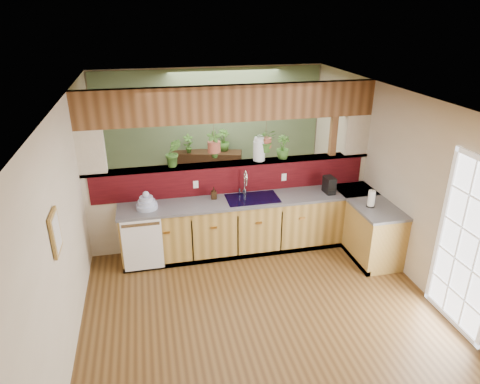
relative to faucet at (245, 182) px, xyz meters
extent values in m
cube|color=#54381A|center=(-0.16, -1.13, -1.13)|extent=(4.60, 7.00, 0.01)
cube|color=brown|center=(-0.16, -1.13, 1.47)|extent=(4.60, 7.00, 0.01)
cube|color=beige|center=(-0.16, 2.37, 0.17)|extent=(4.60, 0.02, 2.60)
cube|color=beige|center=(-2.46, -1.13, 0.17)|extent=(0.02, 7.00, 2.60)
cube|color=beige|center=(2.14, -1.13, 0.17)|extent=(0.02, 7.00, 2.60)
cube|color=beige|center=(-0.16, 0.22, -0.45)|extent=(4.60, 0.15, 1.35)
cube|color=#3E080C|center=(-0.16, 0.13, 0.00)|extent=(4.40, 0.02, 0.45)
cube|color=brown|center=(-0.16, 0.22, 0.24)|extent=(4.60, 0.21, 0.04)
cube|color=brown|center=(-0.16, 0.22, 1.20)|extent=(4.60, 0.15, 0.55)
cube|color=beige|center=(-2.26, 0.22, 0.57)|extent=(0.40, 0.15, 0.70)
cube|color=beige|center=(1.94, 0.22, 0.57)|extent=(0.40, 0.15, 0.70)
cube|color=brown|center=(1.54, 0.22, 0.17)|extent=(0.10, 0.10, 2.60)
cube|color=brown|center=(-0.16, 0.22, 0.24)|extent=(4.60, 0.21, 0.04)
cube|color=brown|center=(-0.16, 0.22, 1.20)|extent=(4.60, 0.15, 0.55)
cube|color=#576E4B|center=(-0.16, 2.35, 0.17)|extent=(4.55, 0.02, 2.55)
cube|color=olive|center=(0.09, -0.16, -0.70)|extent=(4.10, 0.60, 0.86)
cube|color=#525257|center=(0.09, -0.16, -0.25)|extent=(4.14, 0.64, 0.04)
cube|color=olive|center=(1.84, -0.60, -0.70)|extent=(0.60, 1.48, 0.86)
cube|color=#525257|center=(1.84, -0.60, -0.25)|extent=(0.64, 1.52, 0.04)
cube|color=olive|center=(1.84, -0.16, -0.70)|extent=(0.60, 0.60, 0.86)
cube|color=#525257|center=(1.84, -0.16, -0.25)|extent=(0.64, 0.64, 0.04)
cube|color=black|center=(0.09, -0.43, -1.09)|extent=(4.10, 0.06, 0.08)
cube|color=black|center=(1.57, -0.60, -1.09)|extent=(0.06, 1.48, 0.08)
cube|color=white|center=(-1.64, -0.47, -0.68)|extent=(0.58, 0.02, 0.82)
cube|color=#B7B7B2|center=(-1.64, -0.49, -0.33)|extent=(0.54, 0.01, 0.05)
cube|color=black|center=(0.09, -0.16, -0.24)|extent=(0.82, 0.50, 0.03)
cube|color=black|center=(-0.10, -0.16, -0.33)|extent=(0.34, 0.40, 0.16)
cube|color=black|center=(0.28, -0.16, -0.33)|extent=(0.34, 0.40, 0.16)
cube|color=white|center=(2.11, -2.43, -0.08)|extent=(0.06, 1.02, 2.16)
cube|color=olive|center=(-2.44, -1.93, 0.42)|extent=(0.03, 0.35, 0.45)
cube|color=silver|center=(-2.42, -1.93, 0.42)|extent=(0.01, 0.27, 0.37)
cylinder|color=#B7B7B2|center=(0.00, 0.04, -0.18)|extent=(0.06, 0.06, 0.09)
cylinder|color=#B7B7B2|center=(0.00, 0.04, -0.02)|extent=(0.02, 0.02, 0.25)
torus|color=#B7B7B2|center=(0.00, -0.02, 0.10)|extent=(0.18, 0.09, 0.18)
cylinder|color=#B7B7B2|center=(0.00, -0.10, 0.04)|extent=(0.02, 0.02, 0.11)
cylinder|color=#B7B7B2|center=(-0.08, 0.04, -0.16)|extent=(0.03, 0.03, 0.09)
cylinder|color=#A5B1D6|center=(-1.53, -0.17, -0.19)|extent=(0.32, 0.32, 0.07)
cylinder|color=#A5B1D6|center=(-1.53, -0.17, -0.13)|extent=(0.26, 0.26, 0.06)
cylinder|color=#A5B1D6|center=(-1.53, -0.17, -0.07)|extent=(0.20, 0.20, 0.06)
sphere|color=#A5B1D6|center=(-1.53, -0.17, 0.00)|extent=(0.10, 0.10, 0.10)
imported|color=#342313|center=(-0.51, -0.04, -0.13)|extent=(0.08, 0.09, 0.19)
cube|color=black|center=(1.35, -0.21, -0.09)|extent=(0.14, 0.23, 0.27)
cube|color=black|center=(1.35, -0.29, -0.18)|extent=(0.12, 0.09, 0.09)
cylinder|color=silver|center=(1.35, -0.26, -0.15)|extent=(0.07, 0.07, 0.07)
cylinder|color=black|center=(1.75, -0.83, -0.22)|extent=(0.13, 0.13, 0.02)
cylinder|color=#B7B7B2|center=(1.75, -0.83, -0.09)|extent=(0.02, 0.02, 0.27)
cylinder|color=white|center=(1.75, -0.83, -0.09)|extent=(0.11, 0.11, 0.24)
cylinder|color=silver|center=(0.28, 0.22, 0.42)|extent=(0.19, 0.19, 0.32)
sphere|color=silver|center=(0.28, 0.22, 0.60)|extent=(0.17, 0.17, 0.17)
imported|color=#305A1F|center=(-1.07, 0.22, 0.49)|extent=(0.25, 0.21, 0.45)
imported|color=#305A1F|center=(0.68, 0.22, 0.45)|extent=(0.22, 0.22, 0.38)
cylinder|color=brown|center=(-0.44, 0.22, 0.76)|extent=(0.01, 0.01, 0.33)
cylinder|color=brown|center=(-0.44, 0.22, 0.54)|extent=(0.20, 0.20, 0.17)
imported|color=#305A1F|center=(-0.44, 0.22, 0.79)|extent=(0.24, 0.18, 0.43)
cylinder|color=brown|center=(0.39, 0.22, 0.77)|extent=(0.01, 0.01, 0.31)
cylinder|color=brown|center=(0.39, 0.22, 0.55)|extent=(0.18, 0.18, 0.15)
imported|color=#305A1F|center=(0.39, 0.22, 0.78)|extent=(0.41, 0.38, 0.38)
cube|color=black|center=(-0.30, 2.12, -0.63)|extent=(1.46, 0.74, 0.94)
imported|color=#305A1F|center=(-0.66, 2.12, 0.04)|extent=(0.21, 0.14, 0.39)
imported|color=#305A1F|center=(0.06, 2.12, 0.06)|extent=(0.32, 0.32, 0.44)
imported|color=#305A1F|center=(0.61, 1.47, -0.74)|extent=(0.85, 0.80, 0.77)
camera|label=1|loc=(-1.44, -6.07, 2.53)|focal=32.00mm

